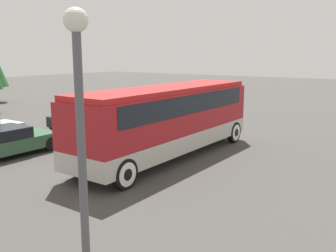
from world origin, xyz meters
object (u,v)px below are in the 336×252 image
Objects in this scene: lamp_post at (80,107)px; tour_bus at (169,115)px; parked_car_far at (1,142)px; parked_car_near at (86,116)px.

tour_bus is at bearing 25.03° from lamp_post.
parked_car_far is (-4.29, 5.88, -1.18)m from tour_bus.
parked_car_far is at bearing 67.34° from lamp_post.
tour_bus reaches higher than parked_car_near.
parked_car_near is 7.29m from parked_car_far.
parked_car_near is 16.55m from lamp_post.
tour_bus is at bearing -108.01° from parked_car_near.
lamp_post reaches higher than parked_car_far.
lamp_post is (-11.02, -12.04, 2.75)m from parked_car_near.
tour_bus is 2.14× the size of parked_car_far.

